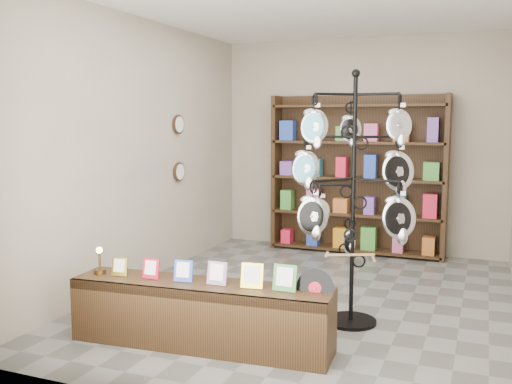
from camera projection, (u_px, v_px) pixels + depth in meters
ground at (308, 299)px, 5.95m from camera, size 5.00×5.00×0.00m
room_envelope at (310, 120)px, 5.72m from camera, size 5.00×5.00×5.00m
display_tree at (354, 180)px, 5.08m from camera, size 1.22×1.22×2.29m
front_shelf at (201, 314)px, 4.67m from camera, size 2.20×0.61×0.77m
back_shelving at (357, 180)px, 7.93m from camera, size 2.42×0.36×2.20m
wall_clocks at (179, 148)px, 7.23m from camera, size 0.03×0.24×0.84m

